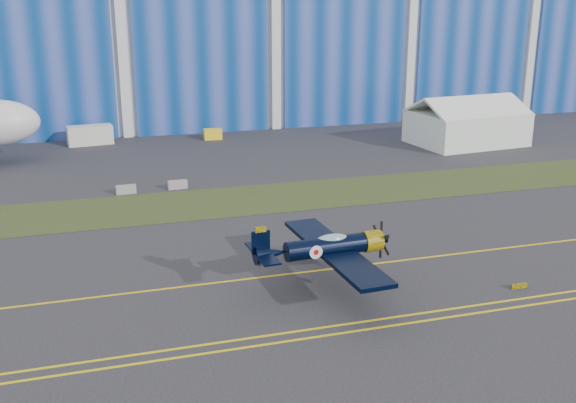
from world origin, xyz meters
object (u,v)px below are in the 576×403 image
object	(u,v)px
tent	(467,120)
shipping_container	(90,135)
tug	(213,134)
warbird	(326,247)

from	to	relation	value
tent	shipping_container	size ratio (longest dim) A/B	2.59
tent	tug	bearing A→B (deg)	152.14
warbird	tent	world-z (taller)	tent
warbird	shipping_container	xyz separation A→B (m)	(-14.56, 53.58, -1.72)
shipping_container	tug	distance (m)	16.64
warbird	tent	bearing A→B (deg)	45.46
tent	warbird	bearing A→B (deg)	-137.41
shipping_container	tug	bearing A→B (deg)	-11.69
tent	tug	distance (m)	35.09
tent	shipping_container	world-z (taller)	tent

